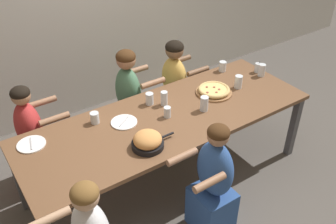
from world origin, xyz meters
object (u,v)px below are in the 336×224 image
(drinking_glass_e, at_px, (150,99))
(pizza_board_main, at_px, (214,91))
(empty_plate_a, at_px, (31,144))
(drinking_glass_d, at_px, (262,71))
(diner_near_center, at_px, (213,185))
(diner_far_left, at_px, (33,141))
(skillet_bowl, at_px, (148,141))
(drinking_glass_c, at_px, (164,98))
(drinking_glass_h, at_px, (167,112))
(drinking_glass_a, at_px, (223,67))
(drinking_glass_f, at_px, (238,82))
(empty_plate_b, at_px, (124,122))
(drinking_glass_g, at_px, (95,118))
(diner_far_midright, at_px, (174,89))
(drinking_glass_b, at_px, (204,104))
(cocktail_glass_blue, at_px, (258,68))
(diner_far_center, at_px, (129,103))

(drinking_glass_e, bearing_deg, pizza_board_main, -16.87)
(empty_plate_a, height_order, drinking_glass_d, drinking_glass_d)
(drinking_glass_e, bearing_deg, diner_near_center, -90.15)
(diner_far_left, bearing_deg, pizza_board_main, 69.58)
(skillet_bowl, distance_m, drinking_glass_d, 1.70)
(drinking_glass_c, bearing_deg, drinking_glass_h, -116.17)
(pizza_board_main, xyz_separation_m, drinking_glass_a, (0.39, 0.32, 0.02))
(drinking_glass_f, bearing_deg, drinking_glass_a, 73.59)
(drinking_glass_a, height_order, diner_near_center, diner_near_center)
(empty_plate_b, xyz_separation_m, drinking_glass_e, (0.36, 0.13, 0.05))
(pizza_board_main, distance_m, drinking_glass_g, 1.23)
(drinking_glass_c, bearing_deg, drinking_glass_f, -11.34)
(skillet_bowl, distance_m, diner_far_midright, 1.41)
(drinking_glass_f, distance_m, drinking_glass_h, 0.90)
(drinking_glass_b, bearing_deg, skillet_bowl, -167.30)
(drinking_glass_d, xyz_separation_m, drinking_glass_e, (-1.31, 0.20, 0.00))
(empty_plate_b, height_order, diner_near_center, diner_near_center)
(drinking_glass_d, distance_m, drinking_glass_h, 1.29)
(drinking_glass_b, height_order, drinking_glass_e, drinking_glass_b)
(pizza_board_main, bearing_deg, drinking_glass_c, 168.60)
(drinking_glass_e, distance_m, drinking_glass_f, 0.96)
(empty_plate_b, xyz_separation_m, drinking_glass_b, (0.72, -0.25, 0.07))
(drinking_glass_f, height_order, diner_far_midright, diner_far_midright)
(drinking_glass_d, distance_m, diner_far_left, 2.48)
(cocktail_glass_blue, distance_m, drinking_glass_b, 1.00)
(drinking_glass_h, height_order, diner_near_center, diner_near_center)
(drinking_glass_c, relative_size, diner_far_center, 0.12)
(cocktail_glass_blue, relative_size, diner_far_midright, 0.12)
(empty_plate_b, height_order, diner_far_midright, diner_far_midright)
(diner_near_center, distance_m, diner_far_center, 1.43)
(skillet_bowl, height_order, diner_far_center, diner_far_center)
(drinking_glass_a, bearing_deg, drinking_glass_h, -158.85)
(drinking_glass_g, bearing_deg, pizza_board_main, -9.75)
(drinking_glass_c, relative_size, drinking_glass_h, 1.37)
(skillet_bowl, xyz_separation_m, diner_far_left, (-0.71, 0.98, -0.34))
(cocktail_glass_blue, distance_m, drinking_glass_g, 1.91)
(drinking_glass_c, bearing_deg, cocktail_glass_blue, -1.45)
(empty_plate_b, distance_m, diner_far_left, 0.95)
(drinking_glass_f, xyz_separation_m, drinking_glass_h, (-0.90, -0.02, -0.02))
(drinking_glass_b, xyz_separation_m, drinking_glass_e, (-0.37, 0.38, -0.01))
(drinking_glass_a, xyz_separation_m, drinking_glass_c, (-0.92, -0.21, 0.02))
(skillet_bowl, distance_m, drinking_glass_a, 1.54)
(skillet_bowl, height_order, drinking_glass_h, skillet_bowl)
(diner_far_midright, bearing_deg, cocktail_glass_blue, 52.69)
(empty_plate_a, height_order, drinking_glass_c, drinking_glass_c)
(pizza_board_main, xyz_separation_m, cocktail_glass_blue, (0.69, 0.08, 0.02))
(pizza_board_main, height_order, diner_near_center, diner_near_center)
(drinking_glass_d, bearing_deg, diner_far_center, 153.82)
(empty_plate_a, bearing_deg, cocktail_glass_blue, -3.26)
(drinking_glass_c, xyz_separation_m, diner_near_center, (-0.11, -0.90, -0.34))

